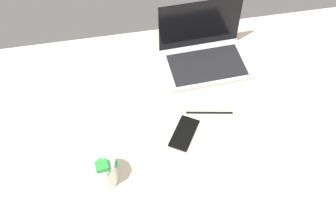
# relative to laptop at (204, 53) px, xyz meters

# --- Properties ---
(bed_mattress) EXTENTS (1.80, 1.40, 0.18)m
(bed_mattress) POSITION_rel_laptop_xyz_m (-0.04, -0.48, -0.13)
(bed_mattress) COLOR beige
(bed_mattress) RESTS_ON ground
(laptop) EXTENTS (0.34, 0.24, 0.23)m
(laptop) POSITION_rel_laptop_xyz_m (0.00, 0.00, 0.00)
(laptop) COLOR #B7BABC
(laptop) RESTS_ON bed_mattress
(snack_cup) EXTENTS (0.10, 0.09, 0.13)m
(snack_cup) POSITION_rel_laptop_xyz_m (-0.44, -0.46, 0.01)
(snack_cup) COLOR silver
(snack_cup) RESTS_ON bed_mattress
(cell_phone) EXTENTS (0.13, 0.15, 0.01)m
(cell_phone) POSITION_rel_laptop_xyz_m (-0.15, -0.34, -0.04)
(cell_phone) COLOR black
(cell_phone) RESTS_ON bed_mattress
(charger_cable) EXTENTS (0.17, 0.04, 0.01)m
(charger_cable) POSITION_rel_laptop_xyz_m (-0.04, -0.26, -0.04)
(charger_cable) COLOR black
(charger_cable) RESTS_ON bed_mattress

